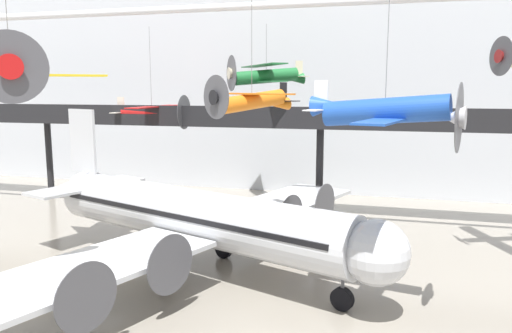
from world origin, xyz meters
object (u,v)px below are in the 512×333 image
(suspended_plane_yellow_lowwing, at_px, (11,68))
(suspended_plane_green_biplane, at_px, (266,76))
(suspended_plane_blue_trainer, at_px, (385,111))
(suspended_plane_orange_highwing, at_px, (252,100))
(airliner_silver_main, at_px, (191,216))
(suspended_plane_red_highwing, at_px, (152,112))

(suspended_plane_yellow_lowwing, distance_m, suspended_plane_green_biplane, 26.51)
(suspended_plane_blue_trainer, height_order, suspended_plane_green_biplane, suspended_plane_green_biplane)
(suspended_plane_yellow_lowwing, relative_size, suspended_plane_green_biplane, 0.91)
(suspended_plane_blue_trainer, distance_m, suspended_plane_orange_highwing, 10.87)
(suspended_plane_blue_trainer, relative_size, suspended_plane_orange_highwing, 1.20)
(suspended_plane_yellow_lowwing, bearing_deg, suspended_plane_green_biplane, 124.22)
(airliner_silver_main, relative_size, suspended_plane_orange_highwing, 4.21)
(suspended_plane_blue_trainer, xyz_separation_m, suspended_plane_yellow_lowwing, (-18.29, -4.47, 2.15))
(suspended_plane_blue_trainer, bearing_deg, airliner_silver_main, 174.63)
(airliner_silver_main, bearing_deg, suspended_plane_yellow_lowwing, -106.32)
(airliner_silver_main, distance_m, suspended_plane_yellow_lowwing, 13.93)
(airliner_silver_main, height_order, suspended_plane_orange_highwing, suspended_plane_orange_highwing)
(suspended_plane_red_highwing, distance_m, suspended_plane_blue_trainer, 29.69)
(airliner_silver_main, distance_m, suspended_plane_blue_trainer, 14.66)
(airliner_silver_main, xyz_separation_m, suspended_plane_orange_highwing, (3.42, 2.59, 7.56))
(suspended_plane_orange_highwing, bearing_deg, suspended_plane_red_highwing, -96.84)
(suspended_plane_orange_highwing, bearing_deg, suspended_plane_yellow_lowwing, -5.83)
(suspended_plane_red_highwing, relative_size, suspended_plane_blue_trainer, 1.04)
(suspended_plane_blue_trainer, relative_size, suspended_plane_yellow_lowwing, 1.20)
(suspended_plane_blue_trainer, bearing_deg, suspended_plane_green_biplane, 130.75)
(suspended_plane_red_highwing, bearing_deg, suspended_plane_yellow_lowwing, -79.88)
(suspended_plane_yellow_lowwing, xyz_separation_m, suspended_plane_green_biplane, (6.71, 25.64, 0.17))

